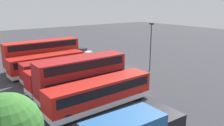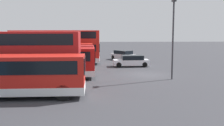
{
  "view_description": "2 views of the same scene",
  "coord_description": "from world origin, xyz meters",
  "px_view_note": "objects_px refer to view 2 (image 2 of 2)",
  "views": [
    {
      "loc": [
        -27.19,
        23.59,
        10.39
      ],
      "look_at": [
        1.0,
        2.49,
        1.23
      ],
      "focal_mm": 37.08,
      "sensor_mm": 36.0,
      "label": 1
    },
    {
      "loc": [
        -27.93,
        4.5,
        4.81
      ],
      "look_at": [
        1.79,
        3.36,
        1.02
      ],
      "focal_mm": 43.62,
      "sensor_mm": 36.0,
      "label": 2
    }
  ],
  "objects_px": {
    "lamp_post_tall": "(173,33)",
    "bus_single_deck_fourth": "(44,58)",
    "bus_double_decker_second": "(17,57)",
    "bus_double_decker_sixth": "(56,46)",
    "car_small_green": "(124,55)",
    "car_hatchback_silver": "(131,61)",
    "bus_single_deck_third": "(34,62)",
    "bus_single_deck_near_end": "(1,75)",
    "bus_single_deck_fifth": "(46,55)"
  },
  "relations": [
    {
      "from": "bus_double_decker_sixth",
      "to": "car_small_green",
      "type": "height_order",
      "value": "bus_double_decker_sixth"
    },
    {
      "from": "bus_double_decker_sixth",
      "to": "bus_single_deck_fourth",
      "type": "bearing_deg",
      "value": 179.54
    },
    {
      "from": "bus_double_decker_second",
      "to": "bus_double_decker_sixth",
      "type": "xyz_separation_m",
      "value": [
        14.25,
        -0.82,
        0.0
      ]
    },
    {
      "from": "bus_double_decker_sixth",
      "to": "lamp_post_tall",
      "type": "relative_size",
      "value": 1.58
    },
    {
      "from": "bus_single_deck_fourth",
      "to": "car_hatchback_silver",
      "type": "height_order",
      "value": "bus_single_deck_fourth"
    },
    {
      "from": "bus_single_deck_near_end",
      "to": "car_hatchback_silver",
      "type": "bearing_deg",
      "value": -35.07
    },
    {
      "from": "bus_single_deck_fourth",
      "to": "bus_single_deck_fifth",
      "type": "height_order",
      "value": "same"
    },
    {
      "from": "car_hatchback_silver",
      "to": "bus_double_decker_second",
      "type": "bearing_deg",
      "value": 137.14
    },
    {
      "from": "bus_single_deck_near_end",
      "to": "bus_double_decker_second",
      "type": "height_order",
      "value": "bus_double_decker_second"
    },
    {
      "from": "bus_single_deck_fourth",
      "to": "bus_double_decker_sixth",
      "type": "bearing_deg",
      "value": -0.46
    },
    {
      "from": "bus_single_deck_third",
      "to": "bus_single_deck_fifth",
      "type": "height_order",
      "value": "same"
    },
    {
      "from": "bus_double_decker_second",
      "to": "car_hatchback_silver",
      "type": "bearing_deg",
      "value": -42.86
    },
    {
      "from": "bus_single_deck_third",
      "to": "bus_double_decker_sixth",
      "type": "height_order",
      "value": "bus_double_decker_sixth"
    },
    {
      "from": "bus_double_decker_sixth",
      "to": "bus_single_deck_fifth",
      "type": "bearing_deg",
      "value": 170.67
    },
    {
      "from": "bus_double_decker_sixth",
      "to": "bus_double_decker_second",
      "type": "bearing_deg",
      "value": 176.69
    },
    {
      "from": "bus_double_decker_second",
      "to": "bus_single_deck_fourth",
      "type": "distance_m",
      "value": 7.27
    },
    {
      "from": "car_small_green",
      "to": "bus_single_deck_third",
      "type": "bearing_deg",
      "value": 148.04
    },
    {
      "from": "bus_single_deck_near_end",
      "to": "car_small_green",
      "type": "relative_size",
      "value": 2.51
    },
    {
      "from": "bus_single_deck_fourth",
      "to": "bus_double_decker_sixth",
      "type": "height_order",
      "value": "bus_double_decker_sixth"
    },
    {
      "from": "lamp_post_tall",
      "to": "bus_single_deck_third",
      "type": "bearing_deg",
      "value": 87.07
    },
    {
      "from": "bus_single_deck_third",
      "to": "bus_single_deck_fifth",
      "type": "distance_m",
      "value": 7.42
    },
    {
      "from": "bus_double_decker_sixth",
      "to": "lamp_post_tall",
      "type": "xyz_separation_m",
      "value": [
        -11.55,
        -12.85,
        1.96
      ]
    },
    {
      "from": "bus_double_decker_second",
      "to": "car_hatchback_silver",
      "type": "height_order",
      "value": "bus_double_decker_second"
    },
    {
      "from": "bus_single_deck_fifth",
      "to": "car_small_green",
      "type": "xyz_separation_m",
      "value": [
        8.35,
        -10.18,
        -0.92
      ]
    },
    {
      "from": "bus_double_decker_second",
      "to": "bus_single_deck_third",
      "type": "height_order",
      "value": "bus_double_decker_second"
    },
    {
      "from": "bus_single_deck_third",
      "to": "lamp_post_tall",
      "type": "xyz_separation_m",
      "value": [
        -0.67,
        -13.08,
        2.79
      ]
    },
    {
      "from": "lamp_post_tall",
      "to": "bus_single_deck_fourth",
      "type": "bearing_deg",
      "value": 70.83
    },
    {
      "from": "bus_double_decker_sixth",
      "to": "car_hatchback_silver",
      "type": "bearing_deg",
      "value": -104.91
    },
    {
      "from": "bus_double_decker_second",
      "to": "car_hatchback_silver",
      "type": "xyz_separation_m",
      "value": [
        11.6,
        -10.77,
        -1.75
      ]
    },
    {
      "from": "car_hatchback_silver",
      "to": "bus_double_decker_sixth",
      "type": "bearing_deg",
      "value": 75.09
    },
    {
      "from": "bus_single_deck_near_end",
      "to": "bus_double_decker_sixth",
      "type": "relative_size",
      "value": 0.99
    },
    {
      "from": "bus_single_deck_third",
      "to": "bus_double_decker_sixth",
      "type": "bearing_deg",
      "value": -1.21
    },
    {
      "from": "bus_double_decker_second",
      "to": "car_small_green",
      "type": "relative_size",
      "value": 2.26
    },
    {
      "from": "bus_single_deck_fifth",
      "to": "car_hatchback_silver",
      "type": "distance_m",
      "value": 10.59
    },
    {
      "from": "bus_single_deck_fifth",
      "to": "bus_single_deck_fourth",
      "type": "bearing_deg",
      "value": -171.86
    },
    {
      "from": "bus_single_deck_third",
      "to": "bus_single_deck_fourth",
      "type": "relative_size",
      "value": 1.08
    },
    {
      "from": "bus_double_decker_second",
      "to": "car_hatchback_silver",
      "type": "relative_size",
      "value": 2.31
    },
    {
      "from": "bus_single_deck_third",
      "to": "bus_single_deck_fourth",
      "type": "xyz_separation_m",
      "value": [
        3.82,
        -0.17,
        -0.0
      ]
    },
    {
      "from": "bus_single_deck_third",
      "to": "car_small_green",
      "type": "xyz_separation_m",
      "value": [
        15.76,
        -9.83,
        -0.92
      ]
    },
    {
      "from": "bus_single_deck_near_end",
      "to": "lamp_post_tall",
      "type": "distance_m",
      "value": 15.33
    },
    {
      "from": "bus_double_decker_second",
      "to": "lamp_post_tall",
      "type": "bearing_deg",
      "value": -78.83
    },
    {
      "from": "bus_double_decker_sixth",
      "to": "car_small_green",
      "type": "distance_m",
      "value": 10.91
    },
    {
      "from": "bus_single_deck_third",
      "to": "car_hatchback_silver",
      "type": "distance_m",
      "value": 13.12
    },
    {
      "from": "bus_double_decker_sixth",
      "to": "lamp_post_tall",
      "type": "bearing_deg",
      "value": -131.96
    },
    {
      "from": "bus_double_decker_second",
      "to": "car_hatchback_silver",
      "type": "distance_m",
      "value": 15.93
    },
    {
      "from": "bus_single_deck_fourth",
      "to": "car_small_green",
      "type": "distance_m",
      "value": 15.39
    },
    {
      "from": "bus_single_deck_fourth",
      "to": "car_small_green",
      "type": "height_order",
      "value": "bus_single_deck_fourth"
    },
    {
      "from": "bus_single_deck_third",
      "to": "bus_double_decker_second",
      "type": "bearing_deg",
      "value": 170.01
    },
    {
      "from": "bus_single_deck_near_end",
      "to": "bus_double_decker_second",
      "type": "distance_m",
      "value": 3.79
    },
    {
      "from": "car_hatchback_silver",
      "to": "lamp_post_tall",
      "type": "xyz_separation_m",
      "value": [
        -8.9,
        -2.9,
        3.71
      ]
    }
  ]
}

